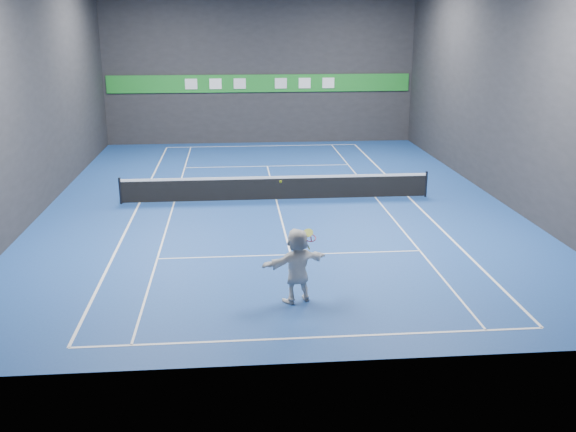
{
  "coord_description": "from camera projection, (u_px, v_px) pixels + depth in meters",
  "views": [
    {
      "loc": [
        -1.74,
        -25.06,
        6.97
      ],
      "look_at": [
        -0.16,
        -7.17,
        1.5
      ],
      "focal_mm": 40.0,
      "sensor_mm": 36.0,
      "label": 1
    }
  ],
  "objects": [
    {
      "name": "ground",
      "position": [
        276.0,
        200.0,
        26.06
      ],
      "size": [
        26.0,
        26.0,
        0.0
      ],
      "primitive_type": "plane",
      "color": "navy",
      "rests_on": "ground"
    },
    {
      "name": "wall_back",
      "position": [
        260.0,
        66.0,
        37.14
      ],
      "size": [
        18.0,
        0.1,
        9.0
      ],
      "primitive_type": "cube",
      "color": "#242427",
      "rests_on": "ground"
    },
    {
      "name": "wall_front",
      "position": [
        323.0,
        155.0,
        12.36
      ],
      "size": [
        18.0,
        0.1,
        9.0
      ],
      "primitive_type": "cube",
      "color": "#242427",
      "rests_on": "ground"
    },
    {
      "name": "wall_left",
      "position": [
        36.0,
        90.0,
        23.99
      ],
      "size": [
        0.1,
        26.0,
        9.0
      ],
      "primitive_type": "cube",
      "color": "#242427",
      "rests_on": "ground"
    },
    {
      "name": "wall_right",
      "position": [
        501.0,
        86.0,
        25.51
      ],
      "size": [
        0.1,
        26.0,
        9.0
      ],
      "primitive_type": "cube",
      "color": "#242427",
      "rests_on": "ground"
    },
    {
      "name": "baseline_near",
      "position": [
        313.0,
        338.0,
        14.73
      ],
      "size": [
        10.98,
        0.08,
        0.01
      ],
      "primitive_type": "cube",
      "color": "white",
      "rests_on": "ground"
    },
    {
      "name": "baseline_far",
      "position": [
        262.0,
        146.0,
        37.39
      ],
      "size": [
        10.98,
        0.08,
        0.01
      ],
      "primitive_type": "cube",
      "color": "white",
      "rests_on": "ground"
    },
    {
      "name": "sideline_doubles_left",
      "position": [
        139.0,
        203.0,
        25.6
      ],
      "size": [
        0.08,
        23.78,
        0.01
      ],
      "primitive_type": "cube",
      "color": "white",
      "rests_on": "ground"
    },
    {
      "name": "sideline_doubles_right",
      "position": [
        408.0,
        197.0,
        26.52
      ],
      "size": [
        0.08,
        23.78,
        0.01
      ],
      "primitive_type": "cube",
      "color": "white",
      "rests_on": "ground"
    },
    {
      "name": "sideline_singles_left",
      "position": [
        174.0,
        202.0,
        25.71
      ],
      "size": [
        0.06,
        23.78,
        0.01
      ],
      "primitive_type": "cube",
      "color": "white",
      "rests_on": "ground"
    },
    {
      "name": "sideline_singles_right",
      "position": [
        376.0,
        198.0,
        26.41
      ],
      "size": [
        0.06,
        23.78,
        0.01
      ],
      "primitive_type": "cube",
      "color": "white",
      "rests_on": "ground"
    },
    {
      "name": "service_line_near",
      "position": [
        291.0,
        255.0,
        19.96
      ],
      "size": [
        8.23,
        0.06,
        0.01
      ],
      "primitive_type": "cube",
      "color": "white",
      "rests_on": "ground"
    },
    {
      "name": "service_line_far",
      "position": [
        267.0,
        166.0,
        32.16
      ],
      "size": [
        8.23,
        0.06,
        0.01
      ],
      "primitive_type": "cube",
      "color": "white",
      "rests_on": "ground"
    },
    {
      "name": "center_service_line",
      "position": [
        276.0,
        200.0,
        26.06
      ],
      "size": [
        0.06,
        12.8,
        0.01
      ],
      "primitive_type": "cube",
      "color": "white",
      "rests_on": "ground"
    },
    {
      "name": "player",
      "position": [
        297.0,
        265.0,
        16.39
      ],
      "size": [
        1.91,
        1.25,
        1.97
      ],
      "primitive_type": "imported",
      "rotation": [
        0.0,
        0.0,
        3.54
      ],
      "color": "silver",
      "rests_on": "ground"
    },
    {
      "name": "tennis_ball",
      "position": [
        281.0,
        182.0,
        15.72
      ],
      "size": [
        0.07,
        0.07,
        0.07
      ],
      "primitive_type": "sphere",
      "color": "#BCD824",
      "rests_on": "player"
    },
    {
      "name": "tennis_net",
      "position": [
        276.0,
        187.0,
        25.9
      ],
      "size": [
        12.5,
        0.1,
        1.07
      ],
      "color": "black",
      "rests_on": "ground"
    },
    {
      "name": "sponsor_banner",
      "position": [
        260.0,
        83.0,
        37.37
      ],
      "size": [
        17.64,
        0.11,
        1.0
      ],
      "color": "#1C8427",
      "rests_on": "wall_back"
    },
    {
      "name": "tennis_racket",
      "position": [
        310.0,
        238.0,
        16.26
      ],
      "size": [
        0.44,
        0.38,
        0.57
      ],
      "color": "red",
      "rests_on": "player"
    }
  ]
}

